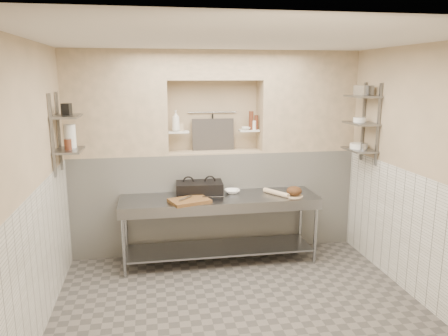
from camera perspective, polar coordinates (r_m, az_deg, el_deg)
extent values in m
cube|color=#5D5752|center=(5.04, 1.96, -17.97)|extent=(4.00, 3.90, 0.10)
cube|color=silver|center=(4.38, 2.24, 17.04)|extent=(4.00, 3.90, 0.10)
cube|color=tan|center=(4.54, -24.14, -2.63)|extent=(0.10, 3.90, 2.80)
cube|color=tan|center=(5.30, 24.32, -0.67)|extent=(0.10, 3.90, 2.80)
cube|color=tan|center=(6.42, -1.61, 2.45)|extent=(4.00, 0.10, 2.80)
cube|color=tan|center=(2.66, 11.22, -11.79)|extent=(4.00, 0.10, 2.80)
cube|color=white|center=(6.34, -1.24, -4.18)|extent=(4.00, 0.40, 1.40)
cube|color=tan|center=(6.18, -1.27, 2.16)|extent=(1.30, 0.40, 0.02)
cube|color=tan|center=(6.04, -13.96, 8.19)|extent=(1.35, 0.40, 1.40)
cube|color=tan|center=(6.43, 10.59, 8.54)|extent=(1.35, 0.40, 1.40)
cube|color=tan|center=(6.09, -1.33, 13.27)|extent=(1.30, 0.40, 0.40)
cube|color=white|center=(4.74, -22.69, -10.83)|extent=(0.02, 3.90, 1.40)
cube|color=white|center=(5.45, 23.16, -7.89)|extent=(0.02, 3.90, 1.40)
cube|color=white|center=(6.08, -5.97, 4.71)|extent=(0.28, 0.16, 0.02)
cube|color=white|center=(6.23, 3.28, 4.92)|extent=(0.28, 0.16, 0.02)
cylinder|color=gray|center=(6.27, -1.53, 7.29)|extent=(0.70, 0.02, 0.02)
cylinder|color=black|center=(6.27, -1.50, 5.73)|extent=(0.02, 0.02, 0.30)
cube|color=#383330|center=(6.24, -1.42, 4.40)|extent=(0.60, 0.08, 0.45)
cube|color=slate|center=(5.66, -20.73, 4.48)|extent=(0.03, 0.03, 0.95)
cube|color=slate|center=(5.27, -21.52, 3.92)|extent=(0.03, 0.03, 0.95)
cube|color=slate|center=(5.47, -19.57, 2.20)|extent=(0.30, 0.50, 0.02)
cube|color=slate|center=(5.42, -19.86, 6.37)|extent=(0.30, 0.50, 0.03)
cube|color=slate|center=(6.26, 17.72, 5.79)|extent=(0.03, 0.03, 1.05)
cube|color=slate|center=(5.91, 19.50, 5.34)|extent=(0.03, 0.03, 1.05)
cube|color=slate|center=(6.06, 17.24, 2.30)|extent=(0.30, 0.50, 0.02)
cube|color=slate|center=(6.02, 17.45, 5.59)|extent=(0.30, 0.50, 0.02)
cube|color=slate|center=(5.99, 17.66, 8.91)|extent=(0.30, 0.50, 0.03)
cube|color=gray|center=(5.76, -0.60, -3.97)|extent=(2.60, 0.70, 0.04)
cube|color=gray|center=(5.99, -0.59, -10.42)|extent=(2.45, 0.60, 0.03)
cube|color=gray|center=(5.47, -0.04, -5.51)|extent=(2.60, 0.02, 0.12)
cylinder|color=gray|center=(5.57, -12.96, -9.74)|extent=(0.04, 0.04, 0.86)
cylinder|color=gray|center=(6.12, -12.70, -7.74)|extent=(0.04, 0.04, 0.86)
cylinder|color=gray|center=(5.96, 11.85, -8.24)|extent=(0.04, 0.04, 0.86)
cylinder|color=gray|center=(6.47, 9.96, -6.53)|extent=(0.04, 0.04, 0.86)
cube|color=black|center=(5.90, -3.25, -2.83)|extent=(0.65, 0.49, 0.11)
cube|color=black|center=(5.88, -3.26, -2.04)|extent=(0.65, 0.49, 0.06)
cube|color=brown|center=(5.51, -4.53, -4.30)|extent=(0.56, 0.47, 0.04)
cube|color=gray|center=(5.59, -1.41, -3.74)|extent=(0.28, 0.05, 0.01)
cylinder|color=gray|center=(5.51, -5.05, -3.95)|extent=(0.18, 0.20, 0.02)
imported|color=white|center=(5.92, 1.09, -3.07)|extent=(0.23, 0.23, 0.05)
cylinder|color=#CCAE8C|center=(5.87, 6.83, -3.23)|extent=(0.28, 0.39, 0.06)
cylinder|color=#CCAE8C|center=(5.84, 9.12, -3.62)|extent=(0.24, 0.24, 0.01)
ellipsoid|color=#4C2D19|center=(5.82, 9.14, -2.98)|extent=(0.20, 0.20, 0.12)
imported|color=white|center=(6.02, -6.31, 6.13)|extent=(0.14, 0.14, 0.29)
cube|color=tan|center=(6.08, -5.70, 5.36)|extent=(0.07, 0.07, 0.11)
imported|color=white|center=(6.18, 2.88, 5.18)|extent=(0.15, 0.15, 0.04)
cylinder|color=#532819|center=(6.22, 4.22, 5.96)|extent=(0.06, 0.06, 0.20)
cylinder|color=#532819|center=(6.20, 3.56, 6.22)|extent=(0.07, 0.07, 0.26)
cylinder|color=white|center=(6.22, 3.90, 5.63)|extent=(0.08, 0.08, 0.13)
cylinder|color=white|center=(5.56, -19.48, 3.94)|extent=(0.14, 0.14, 0.28)
cylinder|color=#532819|center=(5.40, -19.71, 2.90)|extent=(0.08, 0.08, 0.13)
cube|color=black|center=(5.44, -19.88, 7.24)|extent=(0.12, 0.12, 0.14)
cylinder|color=white|center=(6.09, 17.13, 2.78)|extent=(0.22, 0.22, 0.07)
cylinder|color=gray|center=(5.95, 17.82, 2.65)|extent=(0.09, 0.09, 0.09)
cylinder|color=white|center=(6.05, 17.31, 6.04)|extent=(0.17, 0.17, 0.06)
cube|color=gray|center=(5.98, 17.77, 9.63)|extent=(0.21, 0.23, 0.13)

